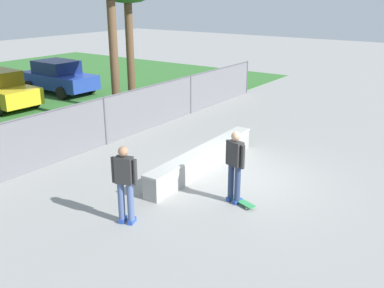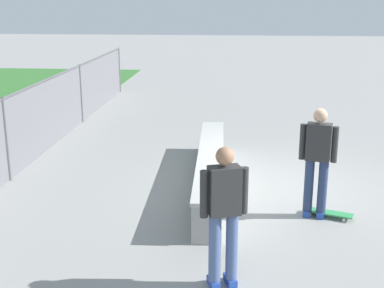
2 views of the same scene
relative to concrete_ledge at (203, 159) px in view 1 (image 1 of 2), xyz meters
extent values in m
plane|color=gray|center=(-0.04, -1.22, -0.33)|extent=(80.00, 80.00, 0.00)
cube|color=#999993|center=(0.00, 0.00, -0.03)|extent=(4.98, 0.58, 0.60)
cube|color=#ADADA8|center=(0.00, 0.00, 0.30)|extent=(5.02, 0.62, 0.06)
cube|color=#2647A5|center=(-1.24, -1.68, -0.28)|extent=(0.28, 0.17, 0.10)
cube|color=#2647A5|center=(-1.30, -1.89, -0.28)|extent=(0.28, 0.17, 0.10)
cylinder|color=navy|center=(-1.27, -1.67, 0.21)|extent=(0.15, 0.15, 0.88)
cylinder|color=navy|center=(-1.33, -1.88, 0.21)|extent=(0.15, 0.15, 0.88)
cube|color=#2D2D2D|center=(-1.30, -1.78, 0.95)|extent=(0.31, 0.42, 0.60)
cylinder|color=#2D2D2D|center=(-1.24, -1.53, 0.93)|extent=(0.10, 0.10, 0.58)
cylinder|color=#2D2D2D|center=(-1.36, -2.02, 0.93)|extent=(0.10, 0.10, 0.58)
sphere|color=tan|center=(-1.30, -1.78, 1.38)|extent=(0.22, 0.22, 0.22)
cube|color=#2D8C4C|center=(-1.30, -2.01, -0.25)|extent=(0.46, 0.82, 0.02)
cube|color=#B2B2B7|center=(-1.39, -2.26, -0.27)|extent=(0.15, 0.10, 0.02)
cube|color=#B2B2B7|center=(-1.20, -1.75, -0.27)|extent=(0.15, 0.10, 0.02)
cylinder|color=silver|center=(-1.47, -2.23, -0.30)|extent=(0.05, 0.06, 0.05)
cylinder|color=silver|center=(-1.31, -2.29, -0.30)|extent=(0.05, 0.06, 0.05)
cylinder|color=silver|center=(-1.28, -1.72, -0.30)|extent=(0.05, 0.06, 0.05)
cylinder|color=silver|center=(-1.12, -1.78, -0.30)|extent=(0.05, 0.06, 0.05)
cylinder|color=#4C4C51|center=(-0.04, 3.96, 0.50)|extent=(0.07, 0.07, 1.65)
cylinder|color=#4C4C51|center=(4.92, 3.96, 0.50)|extent=(0.07, 0.07, 1.65)
cylinder|color=#4C4C51|center=(9.88, 3.96, 0.50)|extent=(0.07, 0.07, 1.65)
cylinder|color=#4C4C51|center=(-0.04, 3.96, 1.29)|extent=(19.84, 0.05, 0.05)
cube|color=slate|center=(-0.04, 3.96, 0.50)|extent=(19.84, 0.01, 1.65)
cylinder|color=brown|center=(1.91, 5.35, 2.19)|extent=(0.32, 0.32, 5.05)
cylinder|color=brown|center=(3.58, 6.09, 2.17)|extent=(0.32, 0.32, 5.01)
cylinder|color=black|center=(1.65, 10.28, -0.01)|extent=(0.24, 0.65, 0.64)
cylinder|color=black|center=(1.72, 12.88, -0.01)|extent=(0.24, 0.65, 0.64)
cube|color=#233D9E|center=(4.33, 11.84, 0.34)|extent=(1.91, 4.25, 0.70)
cube|color=navy|center=(4.33, 11.99, 1.01)|extent=(1.65, 2.14, 0.64)
cylinder|color=black|center=(5.20, 10.51, -0.01)|extent=(0.24, 0.65, 0.64)
cylinder|color=black|center=(3.40, 10.56, -0.01)|extent=(0.24, 0.65, 0.64)
cylinder|color=black|center=(5.26, 13.11, -0.01)|extent=(0.24, 0.65, 0.64)
cylinder|color=black|center=(3.46, 13.16, -0.01)|extent=(0.24, 0.65, 0.64)
cube|color=#2647A5|center=(-3.59, -0.23, -0.28)|extent=(0.28, 0.19, 0.10)
cube|color=#2647A5|center=(-3.52, -0.44, -0.28)|extent=(0.28, 0.19, 0.10)
cylinder|color=#475B89|center=(-3.62, -0.24, 0.21)|extent=(0.15, 0.15, 0.88)
cylinder|color=#475B89|center=(-3.55, -0.45, 0.21)|extent=(0.15, 0.15, 0.88)
cube|color=#2D2D2D|center=(-3.58, -0.34, 0.95)|extent=(0.33, 0.43, 0.60)
cylinder|color=#2D2D2D|center=(-3.67, -0.11, 0.93)|extent=(0.10, 0.10, 0.58)
cylinder|color=#2D2D2D|center=(-3.50, -0.58, 0.93)|extent=(0.10, 0.10, 0.58)
sphere|color=#9E7051|center=(-3.58, -0.34, 1.38)|extent=(0.22, 0.22, 0.22)
camera|label=1|loc=(-9.78, -6.53, 4.54)|focal=40.64mm
camera|label=2|loc=(-9.39, -0.47, 3.17)|focal=48.76mm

